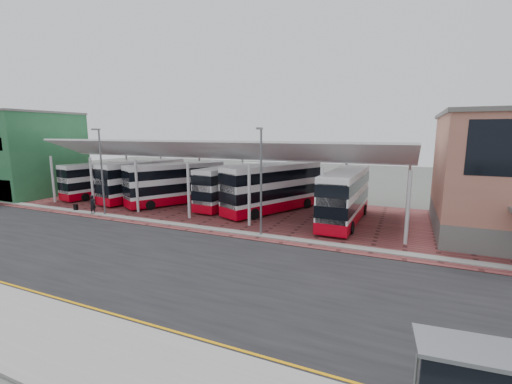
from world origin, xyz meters
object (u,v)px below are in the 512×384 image
at_px(bus_2, 176,184).
at_px(bus_4, 273,188).
at_px(bus_1, 143,181).
at_px(pedestrian, 93,205).
at_px(bus_3, 231,186).
at_px(bus_5, 345,197).
at_px(bus_0, 104,179).

distance_m(bus_2, bus_4, 10.98).
xyz_separation_m(bus_1, pedestrian, (0.71, -7.71, -1.28)).
bearing_deg(bus_3, bus_2, -161.17).
bearing_deg(bus_5, pedestrian, -161.91).
bearing_deg(bus_0, bus_3, 15.00).
bearing_deg(pedestrian, bus_4, -65.90).
bearing_deg(bus_4, bus_2, -150.95).
bearing_deg(bus_3, bus_0, -171.13).
bearing_deg(bus_1, bus_2, 2.60).
distance_m(bus_0, bus_4, 21.80).
height_order(bus_3, pedestrian, bus_3).
relative_size(bus_5, pedestrian, 5.90).
xyz_separation_m(bus_0, bus_4, (21.79, 0.62, 0.26)).
xyz_separation_m(bus_3, bus_4, (5.03, -0.65, 0.20)).
bearing_deg(bus_4, bus_5, 14.34).
xyz_separation_m(bus_2, pedestrian, (-4.25, -7.22, -1.26)).
bearing_deg(bus_5, bus_4, 170.93).
height_order(bus_0, bus_5, bus_5).
xyz_separation_m(bus_0, bus_5, (28.91, -0.66, 0.18)).
relative_size(bus_3, pedestrian, 5.65).
relative_size(bus_1, bus_4, 0.97).
height_order(bus_1, bus_2, bus_1).
xyz_separation_m(bus_3, bus_5, (12.14, -1.94, 0.12)).
height_order(bus_4, bus_5, bus_4).
relative_size(bus_0, pedestrian, 5.54).
xyz_separation_m(bus_1, bus_2, (4.96, -0.49, -0.02)).
relative_size(bus_1, bus_5, 1.01).
distance_m(bus_0, bus_5, 28.92).
bearing_deg(bus_1, bus_4, 9.56).
xyz_separation_m(bus_1, bus_4, (15.90, 0.37, 0.10)).
relative_size(bus_0, bus_4, 0.90).
distance_m(bus_1, bus_3, 10.93).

